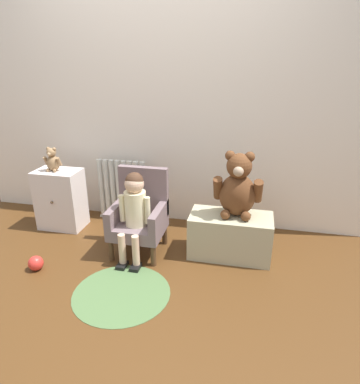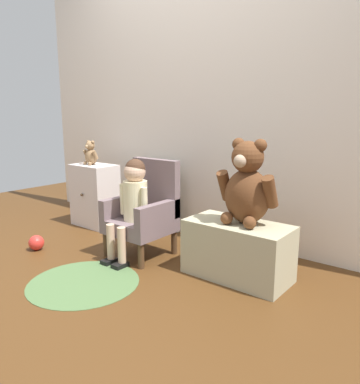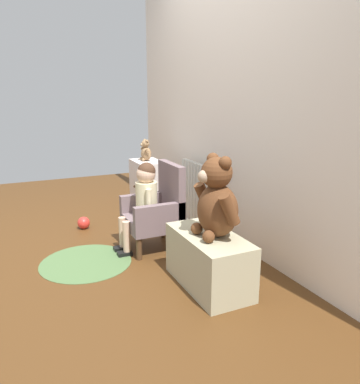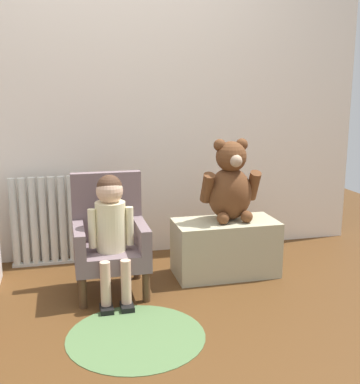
% 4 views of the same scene
% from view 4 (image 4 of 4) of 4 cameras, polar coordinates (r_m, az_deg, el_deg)
% --- Properties ---
extents(ground_plane, '(6.00, 6.00, 0.00)m').
position_cam_4_polar(ground_plane, '(2.48, -6.00, -16.21)').
color(ground_plane, '#4F3015').
extents(back_wall, '(3.80, 0.05, 2.40)m').
position_cam_4_polar(back_wall, '(3.37, -9.37, 12.47)').
color(back_wall, silver).
rests_on(back_wall, ground_plane).
extents(radiator, '(0.50, 0.05, 0.60)m').
position_cam_4_polar(radiator, '(3.35, -15.34, -3.40)').
color(radiator, silver).
rests_on(radiator, ground_plane).
extents(child_armchair, '(0.41, 0.41, 0.69)m').
position_cam_4_polar(child_armchair, '(2.86, -8.34, -5.42)').
color(child_armchair, '#715D61').
rests_on(child_armchair, ground_plane).
extents(child_figure, '(0.25, 0.35, 0.71)m').
position_cam_4_polar(child_figure, '(2.71, -8.19, -3.29)').
color(child_figure, beige).
rests_on(child_figure, ground_plane).
extents(low_bench, '(0.65, 0.33, 0.35)m').
position_cam_4_polar(low_bench, '(3.11, 5.38, -6.58)').
color(low_bench, tan).
rests_on(low_bench, ground_plane).
extents(large_teddy_bear, '(0.38, 0.26, 0.52)m').
position_cam_4_polar(large_teddy_bear, '(3.04, 5.98, 0.87)').
color(large_teddy_bear, brown).
rests_on(large_teddy_bear, low_bench).
extents(floor_rug, '(0.67, 0.67, 0.01)m').
position_cam_4_polar(floor_rug, '(2.43, -5.24, -16.63)').
color(floor_rug, '#4D6C3E').
rests_on(floor_rug, ground_plane).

